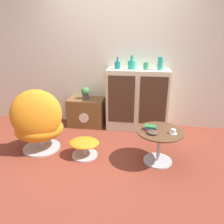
{
  "coord_description": "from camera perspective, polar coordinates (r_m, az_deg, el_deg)",
  "views": [
    {
      "loc": [
        0.52,
        -2.56,
        1.72
      ],
      "look_at": [
        0.08,
        0.53,
        0.55
      ],
      "focal_mm": 35.0,
      "sensor_mm": 36.0,
      "label": 1
    }
  ],
  "objects": [
    {
      "name": "ground_plane",
      "position": [
        3.12,
        -2.84,
        -12.86
      ],
      "size": [
        12.0,
        12.0,
        0.0
      ],
      "primitive_type": "plane",
      "color": "brown"
    },
    {
      "name": "wall_back",
      "position": [
        4.06,
        0.83,
        14.64
      ],
      "size": [
        6.4,
        0.06,
        2.6
      ],
      "color": "silver",
      "rests_on": "ground_plane"
    },
    {
      "name": "sideboard",
      "position": [
        3.95,
        6.61,
        3.17
      ],
      "size": [
        1.08,
        0.42,
        1.09
      ],
      "color": "beige",
      "rests_on": "ground_plane"
    },
    {
      "name": "tv_console",
      "position": [
        4.17,
        -6.69,
        0.01
      ],
      "size": [
        0.66,
        0.42,
        0.53
      ],
      "color": "brown",
      "rests_on": "ground_plane"
    },
    {
      "name": "egg_chair",
      "position": [
        3.36,
        -18.76,
        -2.63
      ],
      "size": [
        0.89,
        0.85,
        0.99
      ],
      "color": "#B7B7BC",
      "rests_on": "ground_plane"
    },
    {
      "name": "ottoman",
      "position": [
        3.2,
        -7.26,
        -8.53
      ],
      "size": [
        0.44,
        0.38,
        0.25
      ],
      "color": "#B7B7BC",
      "rests_on": "ground_plane"
    },
    {
      "name": "coffee_table",
      "position": [
        3.04,
        12.22,
        -7.42
      ],
      "size": [
        0.63,
        0.63,
        0.47
      ],
      "color": "#B7B7BC",
      "rests_on": "ground_plane"
    },
    {
      "name": "vase_leftmost",
      "position": [
        3.84,
        1.44,
        12.21
      ],
      "size": [
        0.1,
        0.1,
        0.2
      ],
      "color": "#147A75",
      "rests_on": "sideboard"
    },
    {
      "name": "vase_inner_left",
      "position": [
        3.82,
        5.18,
        12.27
      ],
      "size": [
        0.14,
        0.14,
        0.23
      ],
      "color": "teal",
      "rests_on": "sideboard"
    },
    {
      "name": "vase_inner_right",
      "position": [
        3.82,
        8.85,
        11.82
      ],
      "size": [
        0.09,
        0.09,
        0.12
      ],
      "color": "#2D8E6B",
      "rests_on": "sideboard"
    },
    {
      "name": "vase_rightmost",
      "position": [
        3.82,
        12.49,
        12.28
      ],
      "size": [
        0.09,
        0.09,
        0.21
      ],
      "color": "teal",
      "rests_on": "sideboard"
    },
    {
      "name": "potted_plant",
      "position": [
        4.06,
        -6.99,
        5.1
      ],
      "size": [
        0.15,
        0.15,
        0.22
      ],
      "color": "#4C4C51",
      "rests_on": "tv_console"
    },
    {
      "name": "teacup",
      "position": [
        2.92,
        15.71,
        -5.01
      ],
      "size": [
        0.1,
        0.1,
        0.06
      ],
      "color": "silver",
      "rests_on": "coffee_table"
    },
    {
      "name": "book_stack",
      "position": [
        2.96,
        10.03,
        -4.09
      ],
      "size": [
        0.16,
        0.12,
        0.06
      ],
      "color": "red",
      "rests_on": "coffee_table"
    },
    {
      "name": "bowl",
      "position": [
        2.87,
        10.51,
        -5.2
      ],
      "size": [
        0.15,
        0.15,
        0.04
      ],
      "color": "#4C3828",
      "rests_on": "coffee_table"
    }
  ]
}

